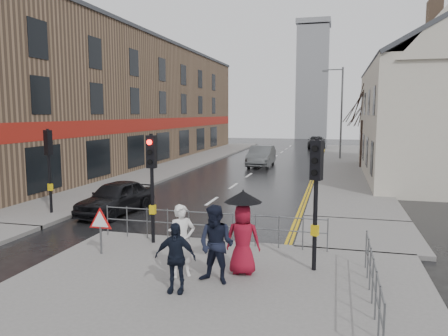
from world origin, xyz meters
The scene contains 24 objects.
ground centered at (0.00, 0.00, 0.00)m, with size 120.00×120.00×0.00m, color black.
near_pavement centered at (3.00, -3.50, 0.07)m, with size 10.00×9.00×0.14m, color #605E5B.
left_pavement centered at (-6.50, 23.00, 0.07)m, with size 4.00×44.00×0.14m, color #605E5B.
right_pavement centered at (6.50, 25.00, 0.07)m, with size 4.00×40.00×0.14m, color #605E5B.
pavement_bridge_right centered at (6.50, 3.00, 0.07)m, with size 4.00×4.20×0.14m, color #605E5B.
building_left_terrace centered at (-12.00, 22.00, 5.00)m, with size 8.00×42.00×10.00m, color #7D6048.
building_right_cream centered at (12.00, 18.00, 4.78)m, with size 9.00×16.40×10.10m.
church_tower centered at (1.50, 62.00, 9.00)m, with size 5.00×5.00×18.00m, color gray.
traffic_signal_near_left centered at (0.20, 0.20, 2.46)m, with size 0.28×0.27×3.40m.
traffic_signal_near_right centered at (5.20, -1.00, 2.46)m, with size 0.34×0.33×3.40m.
traffic_signal_far_left centered at (-5.50, 3.00, 2.46)m, with size 0.34×0.33×3.40m.
guard_railing_front centered at (1.95, 0.60, 0.86)m, with size 7.14×0.04×1.00m.
guard_railing_side centered at (6.50, -2.75, 0.84)m, with size 0.04×4.54×1.00m.
warning_sign centered at (-0.80, -1.21, 1.04)m, with size 0.80×0.07×1.35m.
street_lamp centered at (5.82, 28.00, 4.71)m, with size 1.83×0.25×8.00m.
tree_near centered at (7.50, 22.00, 5.14)m, with size 2.40×2.40×6.58m.
tree_far centered at (8.00, 30.00, 4.42)m, with size 2.40×2.40×5.64m.
pedestrian_a centered at (2.06, -2.25, 1.04)m, with size 0.66×0.43×1.80m, color white.
pedestrian_b centered at (2.99, -2.46, 1.08)m, with size 0.91×0.71×1.88m, color black.
pedestrian_with_umbrella centered at (3.47, -1.71, 1.28)m, with size 0.96×0.96×2.11m.
pedestrian_d centered at (2.24, -3.20, 0.94)m, with size 0.94×0.39×1.60m, color black.
car_parked centered at (-3.13, 4.00, 0.69)m, with size 1.63×4.05×1.38m, color black.
car_mid centered at (-0.05, 21.72, 0.80)m, with size 1.70×4.88×1.61m, color #494C4E.
car_far centered at (3.34, 40.81, 0.72)m, with size 2.02×4.98×1.45m, color black.
Camera 1 is at (5.67, -12.09, 4.16)m, focal length 35.00 mm.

